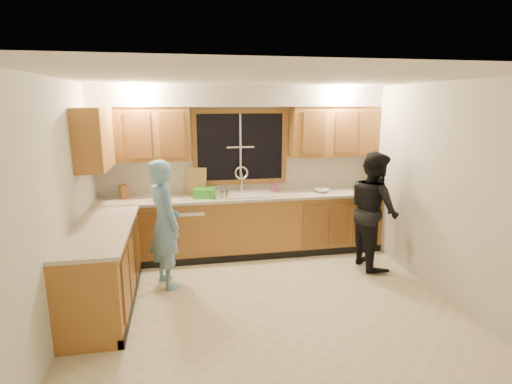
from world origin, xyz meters
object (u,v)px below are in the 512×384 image
at_px(stove, 94,290).
at_px(man, 165,224).
at_px(dish_crate, 204,193).
at_px(bowl, 322,191).
at_px(woman, 374,210).
at_px(sink, 244,199).
at_px(knife_block, 124,192).
at_px(soap_bottle, 275,185).
at_px(dishwasher, 187,231).

xyz_separation_m(stove, man, (0.68, 0.96, 0.35)).
distance_m(dish_crate, bowl, 1.78).
bearing_deg(bowl, man, -160.57).
height_order(stove, woman, woman).
bearing_deg(dish_crate, sink, 4.20).
bearing_deg(knife_block, dish_crate, -42.62).
xyz_separation_m(sink, man, (-1.12, -0.87, -0.07)).
bearing_deg(soap_bottle, dish_crate, -168.21).
relative_size(dishwasher, stove, 0.91).
height_order(knife_block, soap_bottle, knife_block).
bearing_deg(bowl, dishwasher, 179.15).
xyz_separation_m(dish_crate, bowl, (1.78, -0.00, -0.04)).
xyz_separation_m(dishwasher, soap_bottle, (1.38, 0.20, 0.59)).
bearing_deg(dishwasher, man, -107.84).
bearing_deg(stove, bowl, 30.66).
xyz_separation_m(stove, soap_bottle, (2.33, 2.01, 0.55)).
bearing_deg(stove, woman, 16.77).
bearing_deg(knife_block, soap_bottle, -33.15).
xyz_separation_m(dishwasher, dish_crate, (0.27, -0.03, 0.58)).
relative_size(woman, bowl, 7.42).
xyz_separation_m(stove, knife_block, (0.09, 1.92, 0.57)).
distance_m(stove, dish_crate, 2.22).
bearing_deg(man, bowl, -93.58).
xyz_separation_m(man, woman, (2.82, 0.09, 0.01)).
height_order(stove, dish_crate, dish_crate).
bearing_deg(sink, woman, -24.48).
distance_m(knife_block, bowl, 2.92).
relative_size(sink, dish_crate, 3.00).
relative_size(dishwasher, bowl, 3.76).
height_order(sink, woman, woman).
bearing_deg(soap_bottle, dishwasher, -171.59).
bearing_deg(knife_block, dishwasher, -43.01).
relative_size(man, woman, 0.99).
bearing_deg(woman, man, 90.41).
height_order(sink, knife_block, sink).
relative_size(dishwasher, man, 0.51).
distance_m(sink, bowl, 1.21).
relative_size(knife_block, soap_bottle, 1.18).
distance_m(dish_crate, soap_bottle, 1.14).
xyz_separation_m(sink, soap_bottle, (0.53, 0.19, 0.14)).
bearing_deg(sink, dish_crate, -175.80).
xyz_separation_m(knife_block, dish_crate, (1.13, -0.14, -0.03)).
relative_size(stove, man, 0.56).
distance_m(man, bowl, 2.47).
bearing_deg(dish_crate, man, -123.40).
height_order(sink, dishwasher, sink).
height_order(dishwasher, knife_block, knife_block).
height_order(man, woman, woman).
distance_m(dishwasher, man, 0.97).
distance_m(knife_block, soap_bottle, 2.24).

